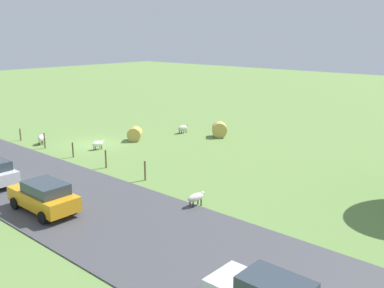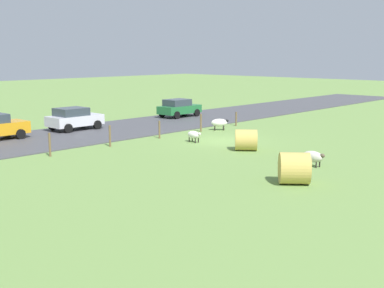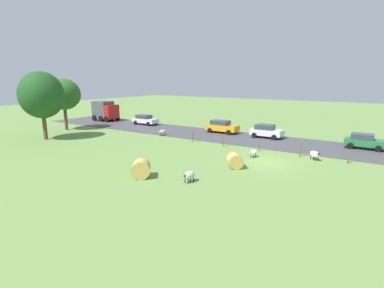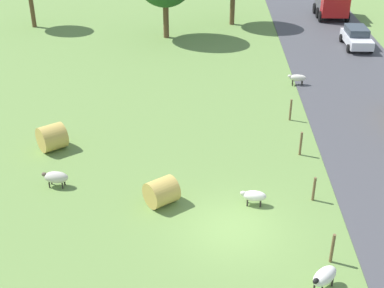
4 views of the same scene
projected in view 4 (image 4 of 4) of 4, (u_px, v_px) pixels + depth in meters
The scene contains 12 objects.
ground_plane at pixel (232, 228), 21.48m from camera, with size 160.00×160.00×0.00m, color #6B8E47.
sheep_0 at pixel (254, 196), 22.70m from camera, with size 1.16×0.55×0.70m.
sheep_1 at pixel (56, 177), 23.97m from camera, with size 1.25×0.61×0.77m.
sheep_2 at pixel (324, 276), 18.21m from camera, with size 1.21×1.21×0.84m.
sheep_3 at pixel (297, 78), 34.70m from camera, with size 1.25×0.50×0.76m.
hay_bale_0 at pixel (161, 192), 22.72m from camera, with size 1.20×1.20×1.24m, color tan.
hay_bale_1 at pixel (52, 137), 27.01m from camera, with size 1.35×1.35×1.25m, color tan.
fence_post_1 at pixel (332, 248), 19.38m from camera, with size 0.12×0.12×1.27m, color brown.
fence_post_2 at pixel (314, 189), 22.96m from camera, with size 0.12×0.12×1.17m, color brown.
fence_post_3 at pixel (301, 144), 26.48m from camera, with size 0.12×0.12×1.28m, color brown.
fence_post_4 at pixel (291, 110), 30.02m from camera, with size 0.12×0.12×1.29m, color brown.
car_1 at pixel (357, 37), 41.54m from camera, with size 1.95×4.15×1.53m.
Camera 4 is at (-0.99, -17.25, 13.32)m, focal length 49.07 mm.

